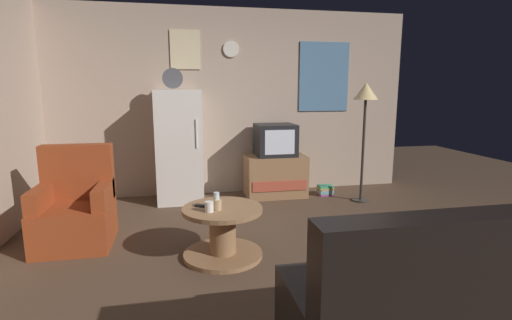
{
  "coord_description": "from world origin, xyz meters",
  "views": [
    {
      "loc": [
        -0.77,
        -3.13,
        1.51
      ],
      "look_at": [
        0.05,
        0.9,
        0.75
      ],
      "focal_mm": 27.09,
      "sensor_mm": 36.0,
      "label": 1
    }
  ],
  "objects": [
    {
      "name": "wine_glass",
      "position": [
        -0.46,
        0.15,
        0.54
      ],
      "size": [
        0.05,
        0.05,
        0.15
      ],
      "primitive_type": "cylinder",
      "color": "silver",
      "rests_on": "coffee_table"
    },
    {
      "name": "book_stack",
      "position": [
        1.28,
        1.95,
        0.07
      ],
      "size": [
        0.21,
        0.17,
        0.14
      ],
      "color": "#A3449C",
      "rests_on": "ground_plane"
    },
    {
      "name": "crt_tv",
      "position": [
        0.56,
        2.07,
        0.8
      ],
      "size": [
        0.54,
        0.51,
        0.44
      ],
      "color": "black",
      "rests_on": "tv_stand"
    },
    {
      "name": "armchair",
      "position": [
        -1.78,
        0.78,
        0.34
      ],
      "size": [
        0.68,
        0.68,
        0.96
      ],
      "color": "maroon",
      "rests_on": "ground_plane"
    },
    {
      "name": "fridge",
      "position": [
        -0.77,
        2.09,
        0.75
      ],
      "size": [
        0.6,
        0.62,
        1.77
      ],
      "color": "silver",
      "rests_on": "ground_plane"
    },
    {
      "name": "remote_control",
      "position": [
        -0.57,
        0.22,
        0.48
      ],
      "size": [
        0.15,
        0.11,
        0.02
      ],
      "primitive_type": "cube",
      "rotation": [
        0.0,
        0.0,
        -0.49
      ],
      "color": "black",
      "rests_on": "coffee_table"
    },
    {
      "name": "mug_ceramic_tan",
      "position": [
        -0.46,
        0.12,
        0.51
      ],
      "size": [
        0.08,
        0.08,
        0.09
      ],
      "primitive_type": "cylinder",
      "color": "tan",
      "rests_on": "coffee_table"
    },
    {
      "name": "standing_lamp",
      "position": [
        1.65,
        1.59,
        1.36
      ],
      "size": [
        0.32,
        0.32,
        1.59
      ],
      "color": "#332D28",
      "rests_on": "ground_plane"
    },
    {
      "name": "coffee_table",
      "position": [
        -0.41,
        0.18,
        0.23
      ],
      "size": [
        0.72,
        0.72,
        0.47
      ],
      "color": "#8E6642",
      "rests_on": "ground_plane"
    },
    {
      "name": "ground_plane",
      "position": [
        0.0,
        0.0,
        0.0
      ],
      "size": [
        12.0,
        12.0,
        0.0
      ],
      "primitive_type": "plane",
      "color": "#4C3828"
    },
    {
      "name": "wall_with_art",
      "position": [
        0.01,
        2.45,
        1.31
      ],
      "size": [
        5.2,
        0.12,
        2.61
      ],
      "color": "tan",
      "rests_on": "ground_plane"
    },
    {
      "name": "mug_ceramic_white",
      "position": [
        -0.53,
        0.08,
        0.51
      ],
      "size": [
        0.08,
        0.08,
        0.09
      ],
      "primitive_type": "cylinder",
      "color": "silver",
      "rests_on": "coffee_table"
    },
    {
      "name": "tv_stand",
      "position": [
        0.56,
        2.07,
        0.29
      ],
      "size": [
        0.84,
        0.53,
        0.58
      ],
      "color": "#8E6642",
      "rests_on": "ground_plane"
    },
    {
      "name": "couch",
      "position": [
        0.66,
        -1.36,
        0.31
      ],
      "size": [
        1.7,
        0.8,
        0.92
      ],
      "color": "black",
      "rests_on": "ground_plane"
    }
  ]
}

